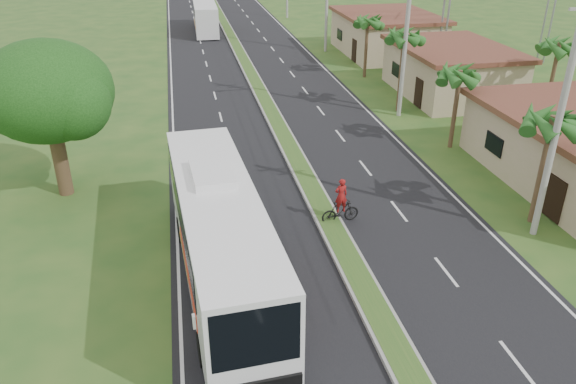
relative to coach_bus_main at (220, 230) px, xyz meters
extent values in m
plane|color=#28521E|center=(5.06, -1.07, -2.27)|extent=(180.00, 180.00, 0.00)
cube|color=black|center=(5.06, 18.93, -2.26)|extent=(14.00, 160.00, 0.02)
cube|color=gray|center=(5.06, 18.93, -2.17)|extent=(1.20, 160.00, 0.17)
cube|color=#28521E|center=(5.06, 18.93, -2.08)|extent=(0.95, 160.00, 0.02)
cube|color=silver|center=(-1.64, 18.93, -2.27)|extent=(0.12, 160.00, 0.01)
cube|color=silver|center=(11.76, 18.93, -2.27)|extent=(0.12, 160.00, 0.01)
cube|color=tan|center=(19.06, 20.93, -0.59)|extent=(7.00, 10.00, 3.35)
cube|color=maroon|center=(19.06, 20.93, 1.24)|extent=(7.60, 10.60, 0.32)
cube|color=tan|center=(19.06, 34.93, -0.52)|extent=(8.00, 11.00, 3.50)
cube|color=maroon|center=(19.06, 34.93, 1.39)|extent=(8.60, 11.60, 0.32)
cylinder|color=#473321|center=(14.06, 1.93, 0.23)|extent=(0.26, 0.26, 5.00)
cylinder|color=#473321|center=(14.46, 10.93, 0.03)|extent=(0.26, 0.26, 4.60)
cylinder|color=#473321|center=(13.86, 17.93, 0.43)|extent=(0.26, 0.26, 5.40)
cylinder|color=#473321|center=(14.36, 26.93, 0.13)|extent=(0.26, 0.26, 4.80)
cylinder|color=#473321|center=(22.56, 13.93, 0.33)|extent=(0.26, 0.26, 5.20)
cylinder|color=#473321|center=(-6.94, 8.93, -0.27)|extent=(0.70, 0.70, 4.00)
ellipsoid|color=#143C10|center=(-6.94, 8.93, 2.93)|extent=(6.00, 6.00, 4.68)
sphere|color=#143C10|center=(-8.34, 9.73, 2.43)|extent=(3.80, 3.80, 3.80)
sphere|color=#143C10|center=(-5.74, 7.93, 2.63)|extent=(3.40, 3.40, 3.40)
cylinder|color=gray|center=(13.56, 0.93, 3.23)|extent=(0.28, 0.28, 11.00)
cylinder|color=gray|center=(13.56, 16.93, 3.73)|extent=(0.28, 0.28, 12.00)
cube|color=white|center=(0.00, -0.06, -0.12)|extent=(3.45, 12.89, 3.35)
cube|color=black|center=(-0.04, 0.57, 0.62)|extent=(3.34, 10.35, 1.34)
cube|color=black|center=(0.40, -6.36, 0.42)|extent=(2.39, 0.29, 1.87)
cube|color=#B5240F|center=(0.08, -1.33, -0.78)|extent=(3.05, 5.68, 0.58)
cube|color=yellow|center=(-0.02, 0.26, -1.05)|extent=(2.90, 3.35, 0.27)
cube|color=white|center=(-0.08, 1.21, 1.71)|extent=(1.64, 2.64, 0.30)
cylinder|color=black|center=(-0.94, -4.17, -1.71)|extent=(0.41, 1.12, 1.10)
cylinder|color=black|center=(1.46, -4.01, -1.71)|extent=(0.41, 1.12, 1.10)
cylinder|color=black|center=(-1.41, 3.26, -1.71)|extent=(0.41, 1.12, 1.10)
cylinder|color=black|center=(0.99, 3.41, -1.71)|extent=(0.41, 1.12, 1.10)
cube|color=white|center=(2.53, 49.51, -0.56)|extent=(2.64, 11.23, 3.11)
cube|color=black|center=(2.54, 50.00, 0.37)|extent=(2.64, 8.32, 1.06)
cube|color=orange|center=(2.51, 48.54, -1.15)|extent=(2.58, 5.40, 0.34)
cylinder|color=black|center=(1.37, 44.91, -1.80)|extent=(0.31, 0.94, 0.93)
cylinder|color=black|center=(3.51, 44.87, -1.80)|extent=(0.31, 0.94, 0.93)
cylinder|color=black|center=(1.54, 53.67, -1.80)|extent=(0.31, 0.94, 0.93)
cylinder|color=black|center=(3.68, 53.63, -1.80)|extent=(0.31, 0.94, 0.93)
imported|color=black|center=(5.58, 3.50, -1.74)|extent=(1.82, 0.72, 1.06)
imported|color=maroon|center=(5.58, 3.50, -0.92)|extent=(0.63, 0.46, 1.60)
camera|label=1|loc=(-0.94, -17.60, 10.29)|focal=35.00mm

